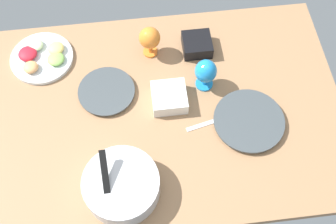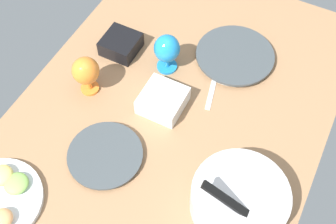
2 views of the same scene
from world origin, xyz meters
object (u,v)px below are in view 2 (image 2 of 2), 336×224
at_px(hurricane_glass_orange, 85,72).
at_px(hurricane_glass_blue, 167,50).
at_px(dinner_plate_left, 235,56).
at_px(square_bowl_white, 163,100).
at_px(square_bowl_black, 121,44).
at_px(dinner_plate_right, 105,155).
at_px(mixing_bowl, 239,199).

bearing_deg(hurricane_glass_orange, hurricane_glass_blue, 137.56).
xyz_separation_m(dinner_plate_left, square_bowl_white, (0.32, -0.14, 0.02)).
bearing_deg(square_bowl_black, square_bowl_white, 58.73).
relative_size(dinner_plate_right, square_bowl_white, 1.69).
bearing_deg(square_bowl_black, hurricane_glass_blue, 91.08).
height_order(hurricane_glass_orange, square_bowl_black, hurricane_glass_orange).
height_order(dinner_plate_left, hurricane_glass_blue, hurricane_glass_blue).
height_order(dinner_plate_left, square_bowl_white, square_bowl_white).
bearing_deg(square_bowl_white, square_bowl_black, -121.27).
xyz_separation_m(dinner_plate_right, hurricane_glass_blue, (-0.43, 0.01, 0.09)).
distance_m(mixing_bowl, hurricane_glass_blue, 0.59).
relative_size(dinner_plate_left, square_bowl_black, 2.28).
bearing_deg(mixing_bowl, dinner_plate_right, -84.94).
bearing_deg(square_bowl_black, dinner_plate_left, 111.27).
distance_m(mixing_bowl, square_bowl_white, 0.44).
distance_m(square_bowl_white, square_bowl_black, 0.31).
relative_size(hurricane_glass_blue, square_bowl_white, 1.08).
bearing_deg(square_bowl_white, hurricane_glass_orange, -77.97).
distance_m(hurricane_glass_blue, square_bowl_black, 0.21).
height_order(dinner_plate_right, hurricane_glass_blue, hurricane_glass_blue).
bearing_deg(mixing_bowl, square_bowl_black, -121.27).
bearing_deg(square_bowl_white, mixing_bowl, 58.74).
distance_m(dinner_plate_right, hurricane_glass_blue, 0.44).
relative_size(mixing_bowl, hurricane_glass_blue, 1.84).
bearing_deg(hurricane_glass_blue, mixing_bowl, 48.46).
relative_size(dinner_plate_right, mixing_bowl, 0.85).
xyz_separation_m(dinner_plate_right, hurricane_glass_orange, (-0.21, -0.20, 0.09)).
bearing_deg(dinner_plate_left, hurricane_glass_orange, -47.70).
xyz_separation_m(hurricane_glass_orange, square_bowl_white, (-0.06, 0.27, -0.06)).
distance_m(mixing_bowl, square_bowl_black, 0.75).
height_order(dinner_plate_right, hurricane_glass_orange, hurricane_glass_orange).
bearing_deg(hurricane_glass_blue, square_bowl_black, -88.92).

